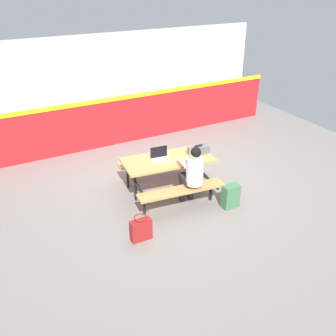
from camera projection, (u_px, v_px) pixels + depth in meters
ground_plane at (182, 190)px, 7.37m from camera, size 10.00×10.00×0.02m
accent_backdrop at (126, 92)px, 8.86m from camera, size 8.00×0.14×2.60m
picnic_table_main at (168, 167)px, 6.96m from camera, size 1.73×1.72×0.74m
student_nearer at (193, 172)px, 6.52m from camera, size 0.39×0.54×1.21m
laptop_silver at (160, 157)px, 6.85m from camera, size 0.34×0.25×0.22m
toolbox_grey at (198, 150)px, 7.05m from camera, size 0.40×0.18×0.18m
backpack_dark at (230, 196)px, 6.73m from camera, size 0.30×0.22×0.44m
tote_bag_bright at (141, 229)px, 5.92m from camera, size 0.34×0.21×0.43m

